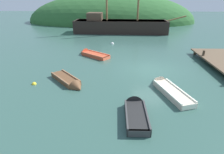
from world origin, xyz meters
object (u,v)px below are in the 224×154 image
object	(u,v)px
rowboat_far	(69,82)
buoy_white	(112,44)
rowboat_portside	(167,89)
rowboat_outer_right	(91,55)
rowboat_near_dock	(135,112)
sailing_ship	(120,28)
buoy_red	(85,50)
buoy_yellow	(34,84)

from	to	relation	value
rowboat_far	buoy_white	size ratio (longest dim) A/B	7.71
rowboat_portside	rowboat_outer_right	world-z (taller)	rowboat_outer_right
rowboat_far	rowboat_near_dock	bearing A→B (deg)	9.01
sailing_ship	rowboat_portside	size ratio (longest dim) A/B	4.22
buoy_white	sailing_ship	bearing A→B (deg)	83.25
buoy_white	buoy_red	xyz separation A→B (m)	(-2.80, -2.98, 0.00)
rowboat_far	buoy_white	xyz separation A→B (m)	(2.51, 11.18, -0.09)
rowboat_outer_right	buoy_white	xyz separation A→B (m)	(1.89, 4.89, -0.09)
rowboat_near_dock	buoy_yellow	xyz separation A→B (m)	(-6.42, 3.13, -0.11)
rowboat_portside	rowboat_far	xyz separation A→B (m)	(-6.30, 0.85, -0.01)
rowboat_near_dock	buoy_red	distance (m)	12.40
buoy_yellow	buoy_white	xyz separation A→B (m)	(4.80, 11.43, 0.00)
buoy_white	buoy_red	world-z (taller)	buoy_white
sailing_ship	rowboat_near_dock	size ratio (longest dim) A/B	5.57
rowboat_outer_right	buoy_yellow	distance (m)	7.15
sailing_ship	buoy_yellow	xyz separation A→B (m)	(-5.67, -18.84, -0.72)
buoy_red	sailing_ship	bearing A→B (deg)	70.52
rowboat_portside	buoy_white	bearing A→B (deg)	0.46
buoy_red	buoy_white	bearing A→B (deg)	46.78
buoy_yellow	buoy_white	world-z (taller)	buoy_white
rowboat_far	rowboat_near_dock	world-z (taller)	rowboat_near_dock
rowboat_outer_right	rowboat_far	xyz separation A→B (m)	(-0.62, -6.29, -0.00)
sailing_ship	buoy_yellow	size ratio (longest dim) A/B	55.58
rowboat_outer_right	buoy_yellow	bearing A→B (deg)	104.26
rowboat_far	rowboat_near_dock	distance (m)	5.35
buoy_yellow	buoy_red	xyz separation A→B (m)	(2.00, 8.45, 0.00)
rowboat_far	buoy_red	xyz separation A→B (m)	(-0.29, 8.20, -0.09)
sailing_ship	buoy_red	world-z (taller)	sailing_ship
sailing_ship	rowboat_far	size ratio (longest dim) A/B	5.52
rowboat_near_dock	buoy_red	size ratio (longest dim) A/B	8.10
buoy_white	buoy_red	distance (m)	4.09
rowboat_outer_right	buoy_white	distance (m)	5.24
sailing_ship	rowboat_portside	xyz separation A→B (m)	(2.91, -19.45, -0.62)
buoy_white	buoy_yellow	bearing A→B (deg)	-112.77
rowboat_outer_right	buoy_yellow	xyz separation A→B (m)	(-2.91, -6.54, -0.09)
sailing_ship	rowboat_outer_right	bearing A→B (deg)	-100.82
rowboat_outer_right	buoy_red	world-z (taller)	rowboat_outer_right
rowboat_outer_right	buoy_red	distance (m)	2.12
sailing_ship	rowboat_outer_right	world-z (taller)	sailing_ship
rowboat_far	buoy_white	world-z (taller)	rowboat_far
sailing_ship	rowboat_portside	world-z (taller)	sailing_ship
buoy_white	buoy_red	size ratio (longest dim) A/B	1.06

